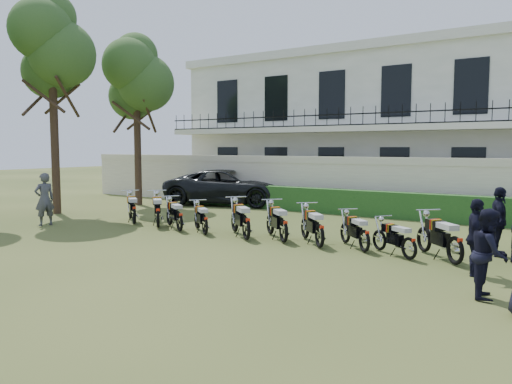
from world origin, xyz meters
TOP-DOWN VIEW (x-y plane):
  - ground at (0.00, 0.00)m, footprint 100.00×100.00m
  - perimeter_wall at (0.00, 8.00)m, footprint 30.00×0.35m
  - hedge at (1.00, 7.20)m, footprint 18.00×0.60m
  - building at (0.00, 13.96)m, footprint 20.40×9.60m
  - tree_west_mid at (-9.46, 1.00)m, footprint 3.40×3.20m
  - tree_west_near at (-8.96, 5.00)m, footprint 3.40×3.20m
  - motorcycle_0 at (-4.60, 0.60)m, footprint 1.66×1.30m
  - motorcycle_1 at (-3.34, 0.48)m, footprint 1.59×1.56m
  - motorcycle_2 at (-2.27, 0.35)m, footprint 1.65×1.12m
  - motorcycle_3 at (-1.20, 0.31)m, footprint 1.46×1.19m
  - motorcycle_4 at (0.35, 0.28)m, footprint 1.66×1.45m
  - motorcycle_5 at (1.45, 0.53)m, footprint 1.56×1.46m
  - motorcycle_6 at (2.60, 0.44)m, footprint 1.46×1.51m
  - motorcycle_7 at (3.80, 0.58)m, footprint 1.37×1.33m
  - motorcycle_8 at (5.00, 0.34)m, footprint 1.45×1.03m
  - motorcycle_9 at (6.03, 0.39)m, footprint 1.48×1.57m
  - suv at (-5.53, 7.41)m, footprint 6.49×4.47m
  - inspector at (-7.07, -1.17)m, footprint 0.59×0.75m
  - officer_1 at (7.04, -1.84)m, footprint 0.73×0.87m
  - officer_2 at (6.56, -0.30)m, footprint 0.56×1.01m
  - officer_5 at (6.69, 2.04)m, footprint 0.68×1.09m

SIDE VIEW (x-z plane):
  - ground at x=0.00m, z-range 0.00..0.00m
  - motorcycle_8 at x=5.00m, z-range -0.04..0.89m
  - motorcycle_3 at x=-1.20m, z-range -0.04..0.94m
  - motorcycle_7 at x=3.80m, z-range -0.04..0.95m
  - motorcycle_2 at x=-2.27m, z-range -0.04..1.00m
  - hedge at x=1.00m, z-range 0.00..1.00m
  - motorcycle_6 at x=2.60m, z-range -0.04..1.05m
  - motorcycle_0 at x=-4.60m, z-range -0.04..1.06m
  - motorcycle_5 at x=1.45m, z-range -0.04..1.07m
  - motorcycle_9 at x=6.03m, z-range -0.04..1.08m
  - motorcycle_4 at x=0.35m, z-range -0.04..1.10m
  - motorcycle_1 at x=-3.34m, z-range -0.04..1.11m
  - officer_1 at x=7.04m, z-range 0.00..1.61m
  - officer_2 at x=6.56m, z-range 0.00..1.63m
  - suv at x=-5.53m, z-range 0.00..1.65m
  - officer_5 at x=6.69m, z-range 0.00..1.72m
  - inspector at x=-7.07m, z-range 0.00..1.82m
  - perimeter_wall at x=0.00m, z-range 0.02..2.32m
  - building at x=0.00m, z-range 0.01..7.41m
  - tree_west_near at x=-8.96m, z-range 1.94..9.84m
  - tree_west_mid at x=-9.46m, z-range 2.26..11.08m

